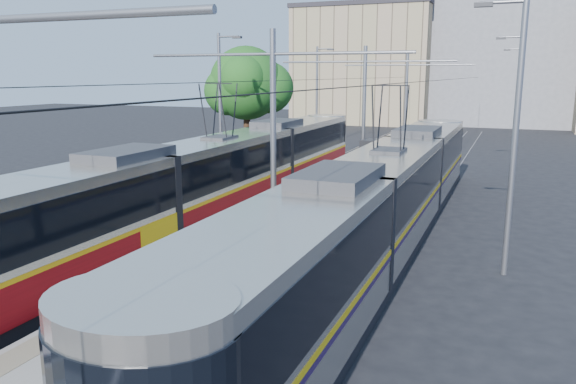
% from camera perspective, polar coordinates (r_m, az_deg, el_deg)
% --- Properties ---
extents(ground, '(160.00, 160.00, 0.00)m').
position_cam_1_polar(ground, '(13.21, -15.91, -14.95)').
color(ground, black).
rests_on(ground, ground).
extents(platform, '(4.00, 50.00, 0.30)m').
position_cam_1_polar(platform, '(27.81, 5.96, -0.03)').
color(platform, gray).
rests_on(platform, ground).
extents(tactile_strip_left, '(0.70, 50.00, 0.01)m').
position_cam_1_polar(tactile_strip_left, '(28.20, 3.13, 0.51)').
color(tactile_strip_left, gray).
rests_on(tactile_strip_left, platform).
extents(tactile_strip_right, '(0.70, 50.00, 0.01)m').
position_cam_1_polar(tactile_strip_right, '(27.42, 8.87, 0.05)').
color(tactile_strip_right, gray).
rests_on(tactile_strip_right, platform).
extents(rails, '(8.71, 70.00, 0.03)m').
position_cam_1_polar(rails, '(27.84, 5.95, -0.30)').
color(rails, gray).
rests_on(rails, ground).
extents(tram_left, '(2.43, 29.77, 5.50)m').
position_cam_1_polar(tram_left, '(23.23, -6.85, 1.50)').
color(tram_left, black).
rests_on(tram_left, ground).
extents(tram_right, '(2.43, 29.12, 5.50)m').
position_cam_1_polar(tram_right, '(19.42, 10.03, -0.20)').
color(tram_right, black).
rests_on(tram_right, ground).
extents(catenary, '(9.20, 70.00, 7.00)m').
position_cam_1_polar(catenary, '(24.53, 4.30, 8.73)').
color(catenary, slate).
rests_on(catenary, platform).
extents(street_lamps, '(15.18, 38.22, 8.00)m').
position_cam_1_polar(street_lamps, '(31.13, 8.20, 8.67)').
color(street_lamps, slate).
rests_on(street_lamps, ground).
extents(shelter, '(0.94, 1.26, 2.50)m').
position_cam_1_polar(shelter, '(27.34, 8.34, 2.81)').
color(shelter, black).
rests_on(shelter, platform).
extents(tree, '(5.28, 4.88, 7.67)m').
position_cam_1_polar(tree, '(37.51, -3.68, 10.84)').
color(tree, '#382314').
rests_on(tree, ground).
extents(building_left, '(16.32, 12.24, 13.92)m').
position_cam_1_polar(building_left, '(71.35, 8.06, 12.67)').
color(building_left, gray).
rests_on(building_left, ground).
extents(building_centre, '(18.36, 14.28, 17.31)m').
position_cam_1_polar(building_centre, '(73.23, 21.47, 13.28)').
color(building_centre, gray).
rests_on(building_centre, ground).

